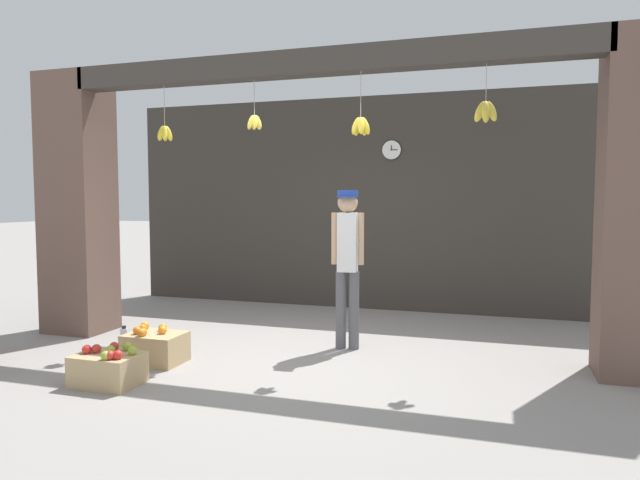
{
  "coord_description": "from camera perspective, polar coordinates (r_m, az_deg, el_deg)",
  "views": [
    {
      "loc": [
        1.81,
        -5.28,
        1.58
      ],
      "look_at": [
        0.0,
        0.4,
        1.15
      ],
      "focal_mm": 32.0,
      "sensor_mm": 36.0,
      "label": 1
    }
  ],
  "objects": [
    {
      "name": "shopkeeper",
      "position": [
        5.98,
        2.77,
        -1.57
      ],
      "size": [
        0.34,
        0.28,
        1.67
      ],
      "rotation": [
        0.0,
        0.0,
        3.25
      ],
      "color": "#56565B",
      "rests_on": "ground_plane"
    },
    {
      "name": "storefront_awning",
      "position": [
        5.84,
        -0.87,
        17.03
      ],
      "size": [
        5.37,
        0.28,
        0.86
      ],
      "color": "#3D3833"
    },
    {
      "name": "fruit_crate_apples",
      "position": [
        5.29,
        -20.42,
        -11.91
      ],
      "size": [
        0.54,
        0.4,
        0.34
      ],
      "color": "tan",
      "rests_on": "ground_plane"
    },
    {
      "name": "water_bottle",
      "position": [
        6.29,
        -18.99,
        -9.45
      ],
      "size": [
        0.08,
        0.08,
        0.28
      ],
      "color": "silver",
      "rests_on": "ground_plane"
    },
    {
      "name": "fruit_crate_oranges",
      "position": [
        5.83,
        -16.18,
        -10.24
      ],
      "size": [
        0.54,
        0.41,
        0.36
      ],
      "color": "tan",
      "rests_on": "ground_plane"
    },
    {
      "name": "ground_plane",
      "position": [
        5.8,
        -1.23,
        -11.71
      ],
      "size": [
        60.0,
        60.0,
        0.0
      ],
      "primitive_type": "plane",
      "color": "gray"
    },
    {
      "name": "wall_clock",
      "position": [
        8.11,
        7.17,
        8.92
      ],
      "size": [
        0.28,
        0.03,
        0.28
      ],
      "color": "black"
    },
    {
      "name": "shop_back_wall",
      "position": [
        8.22,
        4.97,
        3.65
      ],
      "size": [
        7.27,
        0.12,
        3.03
      ],
      "primitive_type": "cube",
      "color": "#38332D",
      "rests_on": "ground_plane"
    },
    {
      "name": "shop_pillar_left",
      "position": [
        7.36,
        -23.05,
        3.28
      ],
      "size": [
        0.7,
        0.6,
        3.03
      ],
      "primitive_type": "cube",
      "color": "brown",
      "rests_on": "ground_plane"
    }
  ]
}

